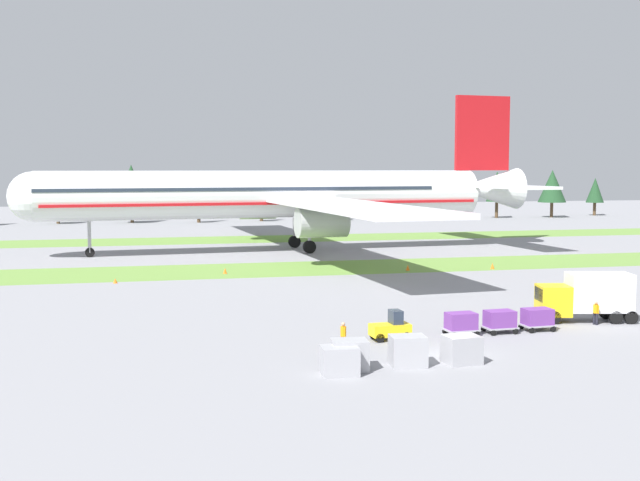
% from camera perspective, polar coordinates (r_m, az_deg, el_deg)
% --- Properties ---
extents(ground_plane, '(400.00, 400.00, 0.00)m').
position_cam_1_polar(ground_plane, '(48.21, 9.39, -8.27)').
color(ground_plane, gray).
extents(grass_strip_near, '(320.00, 12.65, 0.01)m').
position_cam_1_polar(grass_strip_near, '(88.20, -1.03, -2.03)').
color(grass_strip_near, olive).
rests_on(grass_strip_near, ground).
extents(grass_strip_far, '(320.00, 12.65, 0.01)m').
position_cam_1_polar(grass_strip_far, '(124.73, -4.53, 0.10)').
color(grass_strip_far, olive).
rests_on(grass_strip_far, ground).
extents(airliner, '(70.68, 86.68, 21.66)m').
position_cam_1_polar(airliner, '(106.27, -2.42, 3.40)').
color(airliner, silver).
rests_on(airliner, ground).
extents(baggage_tug, '(2.67, 1.44, 1.97)m').
position_cam_1_polar(baggage_tug, '(51.87, 5.19, -6.33)').
color(baggage_tug, yellow).
rests_on(baggage_tug, ground).
extents(cargo_dolly_lead, '(2.28, 1.62, 1.55)m').
position_cam_1_polar(cargo_dolly_lead, '(53.83, 10.22, -5.85)').
color(cargo_dolly_lead, '#A3A3A8').
rests_on(cargo_dolly_lead, ground).
extents(cargo_dolly_second, '(2.28, 1.62, 1.55)m').
position_cam_1_polar(cargo_dolly_second, '(55.15, 12.94, -5.64)').
color(cargo_dolly_second, '#A3A3A8').
rests_on(cargo_dolly_second, ground).
extents(cargo_dolly_third, '(2.28, 1.62, 1.55)m').
position_cam_1_polar(cargo_dolly_third, '(56.59, 15.52, -5.42)').
color(cargo_dolly_third, '#A3A3A8').
rests_on(cargo_dolly_third, ground).
extents(catering_truck, '(7.29, 3.73, 3.58)m').
position_cam_1_polar(catering_truck, '(60.84, 18.81, -3.78)').
color(catering_truck, yellow).
rests_on(catering_truck, ground).
extents(ground_crew_marshaller, '(0.36, 0.56, 1.74)m').
position_cam_1_polar(ground_crew_marshaller, '(48.92, 1.70, -6.87)').
color(ground_crew_marshaller, black).
rests_on(ground_crew_marshaller, ground).
extents(ground_crew_loader, '(0.36, 0.53, 1.74)m').
position_cam_1_polar(ground_crew_loader, '(59.93, 19.41, -4.91)').
color(ground_crew_loader, black).
rests_on(ground_crew_loader, ground).
extents(uld_container_0, '(2.12, 1.76, 1.71)m').
position_cam_1_polar(uld_container_0, '(44.15, 2.16, -8.32)').
color(uld_container_0, '#A3A3A8').
rests_on(uld_container_0, ground).
extents(uld_container_1, '(2.09, 1.71, 1.56)m').
position_cam_1_polar(uld_container_1, '(43.22, 1.43, -8.72)').
color(uld_container_1, '#A3A3A8').
rests_on(uld_container_1, ground).
extents(uld_container_2, '(2.14, 1.78, 1.73)m').
position_cam_1_polar(uld_container_2, '(45.36, 6.41, -7.97)').
color(uld_container_2, '#A3A3A8').
rests_on(uld_container_2, ground).
extents(uld_container_3, '(2.14, 1.78, 1.62)m').
position_cam_1_polar(uld_container_3, '(46.35, 10.26, -7.80)').
color(uld_container_3, '#A3A3A8').
rests_on(uld_container_3, ground).
extents(taxiway_marker_0, '(0.44, 0.44, 0.68)m').
position_cam_1_polar(taxiway_marker_0, '(89.72, 12.43, -1.82)').
color(taxiway_marker_0, orange).
rests_on(taxiway_marker_0, ground).
extents(taxiway_marker_1, '(0.44, 0.44, 0.65)m').
position_cam_1_polar(taxiway_marker_1, '(86.82, 6.40, -1.97)').
color(taxiway_marker_1, orange).
rests_on(taxiway_marker_1, ground).
extents(taxiway_marker_2, '(0.44, 0.44, 0.48)m').
position_cam_1_polar(taxiway_marker_2, '(79.33, -14.66, -2.86)').
color(taxiway_marker_2, orange).
rests_on(taxiway_marker_2, ground).
extents(taxiway_marker_3, '(0.44, 0.44, 0.61)m').
position_cam_1_polar(taxiway_marker_3, '(84.32, -6.92, -2.20)').
color(taxiway_marker_3, orange).
rests_on(taxiway_marker_3, ground).
extents(distant_tree_line, '(179.61, 10.21, 12.84)m').
position_cam_1_polar(distant_tree_line, '(164.77, -8.91, 3.73)').
color(distant_tree_line, '#4C3823').
rests_on(distant_tree_line, ground).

